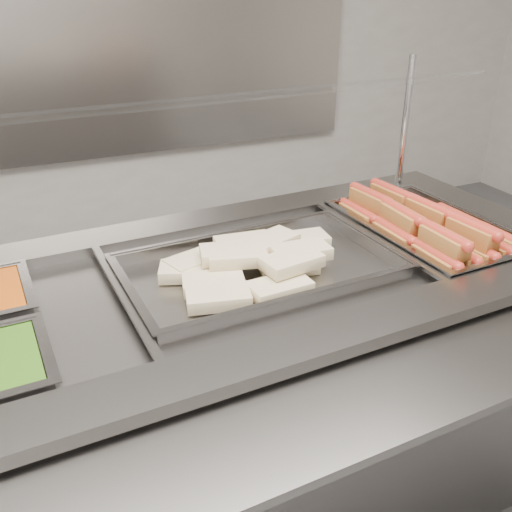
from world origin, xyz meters
name	(u,v)px	position (x,y,z in m)	size (l,w,h in m)	color
back_panel	(99,47)	(0.00, 2.45, 1.20)	(3.00, 0.04, 1.20)	gray
steam_counter	(241,405)	(-0.08, 0.33, 0.44)	(1.89, 0.90, 0.89)	slate
tray_rail	(354,403)	(-0.06, -0.18, 0.84)	(1.79, 0.44, 0.05)	gray
sneeze_guard	(201,107)	(-0.09, 0.54, 1.25)	(1.64, 0.35, 0.43)	silver
pan_hotdogs	(426,237)	(0.54, 0.35, 0.85)	(0.36, 0.56, 0.10)	gray
pan_wraps	(259,272)	(-0.02, 0.33, 0.86)	(0.69, 0.42, 0.07)	gray
hotdogs_in_buns	(424,225)	(0.52, 0.34, 0.89)	(0.32, 0.52, 0.12)	#91581E
tortilla_wraps	(254,261)	(-0.03, 0.34, 0.89)	(0.51, 0.31, 0.07)	beige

